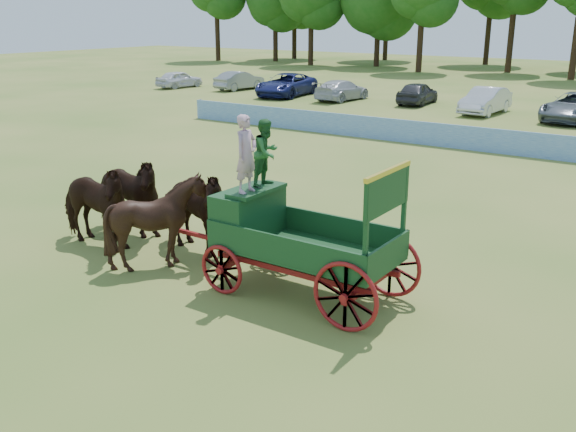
# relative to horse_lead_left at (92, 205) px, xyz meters

# --- Properties ---
(ground) EXTENTS (160.00, 160.00, 0.00)m
(ground) POSITION_rel_horse_lead_left_xyz_m (1.80, -0.60, -1.11)
(ground) COLOR olive
(ground) RESTS_ON ground
(horse_lead_left) EXTENTS (2.67, 1.31, 2.21)m
(horse_lead_left) POSITION_rel_horse_lead_left_xyz_m (0.00, 0.00, 0.00)
(horse_lead_left) COLOR black
(horse_lead_left) RESTS_ON ground
(horse_lead_right) EXTENTS (2.68, 1.32, 2.21)m
(horse_lead_right) POSITION_rel_horse_lead_left_xyz_m (0.00, 1.10, 0.00)
(horse_lead_right) COLOR black
(horse_lead_right) RESTS_ON ground
(horse_wheel_left) EXTENTS (2.30, 2.13, 2.22)m
(horse_wheel_left) POSITION_rel_horse_lead_left_xyz_m (2.40, 0.00, 0.00)
(horse_wheel_left) COLOR black
(horse_wheel_left) RESTS_ON ground
(horse_wheel_right) EXTENTS (2.76, 1.55, 2.21)m
(horse_wheel_right) POSITION_rel_horse_lead_left_xyz_m (2.40, 1.10, 0.00)
(horse_wheel_right) COLOR black
(horse_wheel_right) RESTS_ON ground
(farm_dray) EXTENTS (6.00, 2.00, 3.78)m
(farm_dray) POSITION_rel_horse_lead_left_xyz_m (5.37, 0.56, 0.50)
(farm_dray) COLOR #A3101F
(farm_dray) RESTS_ON ground
(sponsor_banner) EXTENTS (26.00, 0.08, 1.05)m
(sponsor_banner) POSITION_rel_horse_lead_left_xyz_m (0.80, 17.40, -0.58)
(sponsor_banner) COLOR #205DB1
(sponsor_banner) RESTS_ON ground
(parked_cars) EXTENTS (36.71, 6.85, 1.64)m
(parked_cars) POSITION_rel_horse_lead_left_xyz_m (-4.40, 28.84, -0.34)
(parked_cars) COLOR silver
(parked_cars) RESTS_ON ground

